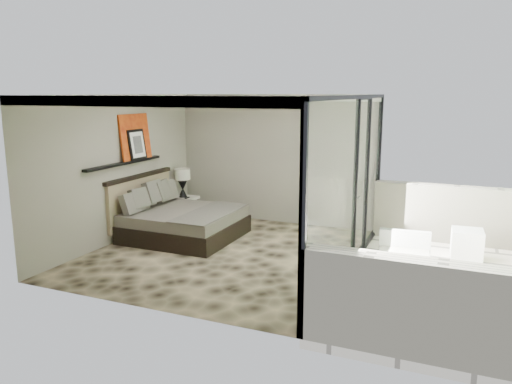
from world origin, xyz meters
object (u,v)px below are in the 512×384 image
at_px(bed, 180,220).
at_px(lounger, 403,271).
at_px(nightstand, 185,209).
at_px(ottoman, 467,244).
at_px(table_lamp, 182,179).

bearing_deg(bed, lounger, -10.18).
xyz_separation_m(nightstand, ottoman, (5.91, -0.44, 0.01)).
xyz_separation_m(nightstand, table_lamp, (-0.04, -0.02, 0.68)).
bearing_deg(table_lamp, nightstand, 22.20).
height_order(bed, lounger, bed).
bearing_deg(lounger, nightstand, 152.15).
bearing_deg(ottoman, table_lamp, 175.95).
distance_m(ottoman, lounger, 1.83).
xyz_separation_m(table_lamp, ottoman, (5.95, -0.42, -0.67)).
bearing_deg(lounger, table_lamp, 152.47).
relative_size(table_lamp, ottoman, 1.25).
xyz_separation_m(bed, lounger, (4.40, -0.79, -0.14)).
distance_m(bed, ottoman, 5.33).
bearing_deg(nightstand, ottoman, 13.44).
height_order(bed, nightstand, bed).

